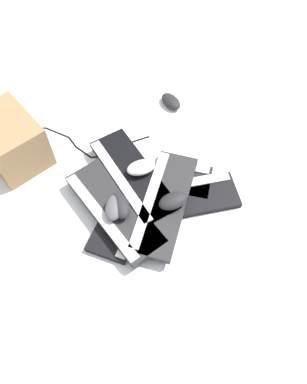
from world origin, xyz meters
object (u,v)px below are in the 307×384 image
mouse_4 (120,206)px  keyboard_5 (164,203)px  keyboard_2 (154,174)px  mouse_0 (115,207)px  mouse_1 (141,167)px  keyboard_0 (129,205)px  keyboard_3 (132,176)px  cardboard_box (10,141)px  mouse_2 (173,201)px  keyboard_1 (180,199)px  keyboard_4 (114,210)px  mouse_3 (171,101)px

mouse_4 → keyboard_5: bearing=-97.7°
keyboard_2 → mouse_0: bearing=8.4°
mouse_1 → keyboard_0: bearing=51.8°
keyboard_3 → mouse_4: (0.13, 0.08, 0.04)m
keyboard_2 → cardboard_box: (0.33, -0.46, 0.09)m
mouse_1 → cardboard_box: cardboard_box is taller
mouse_2 → mouse_4: bearing=-20.3°
keyboard_0 → keyboard_5: bearing=132.2°
keyboard_2 → keyboard_3: (0.08, -0.04, 0.03)m
keyboard_1 → mouse_4: bearing=-27.6°
keyboard_1 → keyboard_3: 0.20m
keyboard_2 → keyboard_4: keyboard_4 is taller
keyboard_0 → cardboard_box: (0.16, -0.50, 0.09)m
mouse_0 → cardboard_box: size_ratio=0.41×
mouse_2 → mouse_4: 0.19m
keyboard_2 → mouse_4: bearing=11.3°
keyboard_4 → mouse_0: 0.04m
mouse_1 → mouse_3: mouse_1 is taller
mouse_0 → keyboard_1: bearing=116.6°
keyboard_2 → keyboard_0: bearing=12.0°
mouse_1 → mouse_3: size_ratio=1.00×
keyboard_0 → mouse_1: size_ratio=4.21×
mouse_4 → mouse_3: bearing=-38.6°
keyboard_3 → mouse_1: mouse_1 is taller
mouse_1 → mouse_2: same height
keyboard_1 → cardboard_box: (0.31, -0.61, 0.09)m
keyboard_3 → cardboard_box: size_ratio=1.74×
mouse_0 → mouse_1: same height
keyboard_0 → keyboard_3: keyboard_3 is taller
keyboard_4 → mouse_2: 0.22m
keyboard_1 → mouse_3: bearing=-132.7°
keyboard_0 → keyboard_5: size_ratio=1.01×
keyboard_1 → mouse_0: 0.25m
keyboard_3 → mouse_0: 0.17m
keyboard_0 → keyboard_4: 0.07m
keyboard_4 → keyboard_5: bearing=144.0°
keyboard_0 → mouse_0: bearing=-1.3°
keyboard_5 → mouse_3: size_ratio=4.16×
keyboard_4 → mouse_3: 0.61m
mouse_2 → keyboard_2: bearing=-94.0°
keyboard_3 → keyboard_1: bearing=109.7°
mouse_1 → mouse_3: bearing=-126.3°
mouse_0 → mouse_1: size_ratio=1.00×
keyboard_0 → keyboard_5: 0.13m
keyboard_1 → keyboard_2: 0.15m
mouse_3 → mouse_4: (0.54, 0.26, 0.06)m
keyboard_0 → keyboard_4: size_ratio=1.01×
keyboard_3 → mouse_0: size_ratio=4.21×
keyboard_3 → mouse_3: (-0.41, -0.18, -0.02)m
mouse_0 → mouse_3: bearing=168.9°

